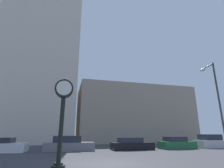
{
  "coord_description": "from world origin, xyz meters",
  "views": [
    {
      "loc": [
        -2.32,
        -10.27,
        1.6
      ],
      "look_at": [
        3.07,
        10.8,
        7.82
      ],
      "focal_mm": 28.0,
      "sensor_mm": 36.0,
      "label": 1
    }
  ],
  "objects_px": {
    "car_green": "(176,144)",
    "street_lamp_right": "(215,93)",
    "car_white": "(0,146)",
    "car_grey": "(69,144)",
    "car_silver": "(211,142)",
    "car_black": "(132,145)",
    "street_clock": "(63,106)"
  },
  "relations": [
    {
      "from": "car_silver",
      "to": "car_grey",
      "type": "bearing_deg",
      "value": 177.07
    },
    {
      "from": "car_green",
      "to": "street_lamp_right",
      "type": "bearing_deg",
      "value": -94.41
    },
    {
      "from": "car_green",
      "to": "car_white",
      "type": "bearing_deg",
      "value": 175.44
    },
    {
      "from": "car_grey",
      "to": "car_silver",
      "type": "distance_m",
      "value": 16.49
    },
    {
      "from": "car_grey",
      "to": "car_green",
      "type": "relative_size",
      "value": 1.19
    },
    {
      "from": "car_green",
      "to": "street_lamp_right",
      "type": "relative_size",
      "value": 0.54
    },
    {
      "from": "car_grey",
      "to": "car_black",
      "type": "relative_size",
      "value": 1.1
    },
    {
      "from": "car_green",
      "to": "car_black",
      "type": "bearing_deg",
      "value": 176.27
    },
    {
      "from": "car_white",
      "to": "street_lamp_right",
      "type": "relative_size",
      "value": 0.6
    },
    {
      "from": "car_silver",
      "to": "street_lamp_right",
      "type": "bearing_deg",
      "value": -129.22
    },
    {
      "from": "car_white",
      "to": "car_grey",
      "type": "bearing_deg",
      "value": 2.76
    },
    {
      "from": "street_clock",
      "to": "street_lamp_right",
      "type": "height_order",
      "value": "street_lamp_right"
    },
    {
      "from": "car_grey",
      "to": "car_black",
      "type": "height_order",
      "value": "car_grey"
    },
    {
      "from": "car_grey",
      "to": "street_lamp_right",
      "type": "relative_size",
      "value": 0.64
    },
    {
      "from": "car_silver",
      "to": "street_lamp_right",
      "type": "distance_m",
      "value": 9.26
    },
    {
      "from": "car_black",
      "to": "street_lamp_right",
      "type": "bearing_deg",
      "value": -52.27
    },
    {
      "from": "street_lamp_right",
      "to": "car_black",
      "type": "bearing_deg",
      "value": 128.69
    },
    {
      "from": "car_white",
      "to": "car_black",
      "type": "relative_size",
      "value": 1.03
    },
    {
      "from": "car_grey",
      "to": "car_black",
      "type": "distance_m",
      "value": 6.38
    },
    {
      "from": "street_clock",
      "to": "car_white",
      "type": "bearing_deg",
      "value": 121.61
    },
    {
      "from": "street_clock",
      "to": "car_silver",
      "type": "distance_m",
      "value": 19.28
    },
    {
      "from": "car_white",
      "to": "car_grey",
      "type": "xyz_separation_m",
      "value": [
        6.02,
        0.07,
        0.05
      ]
    },
    {
      "from": "street_lamp_right",
      "to": "car_grey",
      "type": "bearing_deg",
      "value": 149.12
    },
    {
      "from": "street_clock",
      "to": "car_black",
      "type": "bearing_deg",
      "value": 50.15
    },
    {
      "from": "street_lamp_right",
      "to": "car_silver",
      "type": "bearing_deg",
      "value": 52.64
    },
    {
      "from": "street_clock",
      "to": "street_lamp_right",
      "type": "xyz_separation_m",
      "value": [
        12.11,
        1.97,
        1.8
      ]
    },
    {
      "from": "car_silver",
      "to": "street_lamp_right",
      "type": "xyz_separation_m",
      "value": [
        -5.01,
        -6.56,
        4.21
      ]
    },
    {
      "from": "car_white",
      "to": "car_green",
      "type": "relative_size",
      "value": 1.11
    },
    {
      "from": "car_white",
      "to": "street_lamp_right",
      "type": "distance_m",
      "value": 19.27
    },
    {
      "from": "car_black",
      "to": "car_green",
      "type": "xyz_separation_m",
      "value": [
        5.27,
        -0.06,
        0.03
      ]
    },
    {
      "from": "street_lamp_right",
      "to": "car_white",
      "type": "bearing_deg",
      "value": 158.79
    },
    {
      "from": "car_black",
      "to": "street_lamp_right",
      "type": "height_order",
      "value": "street_lamp_right"
    }
  ]
}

